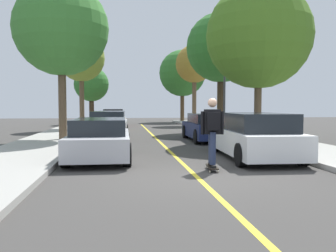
% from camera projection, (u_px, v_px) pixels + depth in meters
% --- Properties ---
extents(ground, '(80.00, 80.00, 0.00)m').
position_uv_depth(ground, '(196.00, 176.00, 8.42)').
color(ground, '#3D3A38').
extents(center_line, '(0.12, 39.20, 0.01)m').
position_uv_depth(center_line, '(172.00, 153.00, 12.38)').
color(center_line, gold).
rests_on(center_line, ground).
extents(parked_car_left_nearest, '(1.85, 4.46, 1.24)m').
position_uv_depth(parked_car_left_nearest, '(100.00, 139.00, 11.09)').
color(parked_car_left_nearest, '#B7B7BC').
rests_on(parked_car_left_nearest, ground).
extents(parked_car_left_near, '(1.98, 4.12, 1.35)m').
position_uv_depth(parked_car_left_near, '(108.00, 126.00, 17.63)').
color(parked_car_left_near, '#B7B7BC').
rests_on(parked_car_left_near, ground).
extents(parked_car_left_far, '(1.96, 4.21, 1.29)m').
position_uv_depth(parked_car_left_far, '(112.00, 121.00, 23.65)').
color(parked_car_left_far, '#BCAD89').
rests_on(parked_car_left_far, ground).
extents(parked_car_left_farthest, '(1.83, 4.13, 1.35)m').
position_uv_depth(parked_car_left_farthest, '(113.00, 118.00, 29.28)').
color(parked_car_left_farthest, maroon).
rests_on(parked_car_left_farthest, ground).
extents(parked_car_right_nearest, '(2.06, 4.71, 1.40)m').
position_uv_depth(parked_car_right_nearest, '(253.00, 136.00, 11.24)').
color(parked_car_right_nearest, white).
rests_on(parked_car_right_nearest, ground).
extents(parked_car_right_near, '(2.00, 4.33, 1.26)m').
position_uv_depth(parked_car_right_near, '(209.00, 127.00, 16.83)').
color(parked_car_right_near, navy).
rests_on(parked_car_right_near, ground).
extents(street_tree_left_nearest, '(4.15, 4.15, 6.96)m').
position_uv_depth(street_tree_left_nearest, '(61.00, 29.00, 15.94)').
color(street_tree_left_nearest, brown).
rests_on(street_tree_left_nearest, sidewalk_left).
extents(street_tree_left_near, '(3.06, 3.06, 6.14)m').
position_uv_depth(street_tree_left_near, '(81.00, 59.00, 23.87)').
color(street_tree_left_near, brown).
rests_on(street_tree_left_near, sidewalk_left).
extents(street_tree_left_far, '(3.02, 3.02, 4.88)m').
position_uv_depth(street_tree_left_far, '(91.00, 85.00, 31.68)').
color(street_tree_left_far, '#3D2D1E').
rests_on(street_tree_left_far, sidewalk_left).
extents(street_tree_right_nearest, '(4.62, 4.62, 6.87)m').
position_uv_depth(street_tree_right_nearest, '(259.00, 36.00, 15.92)').
color(street_tree_right_nearest, brown).
rests_on(street_tree_right_nearest, sidewalk_right).
extents(street_tree_right_near, '(4.21, 4.21, 7.11)m').
position_uv_depth(street_tree_right_near, '(221.00, 48.00, 21.94)').
color(street_tree_right_near, '#3D2D1E').
rests_on(street_tree_right_near, sidewalk_right).
extents(street_tree_right_far, '(3.12, 3.12, 6.50)m').
position_uv_depth(street_tree_right_far, '(194.00, 64.00, 29.95)').
color(street_tree_right_far, brown).
rests_on(street_tree_right_far, sidewalk_right).
extents(street_tree_right_farthest, '(4.59, 4.59, 7.00)m').
position_uv_depth(street_tree_right_farthest, '(182.00, 73.00, 35.91)').
color(street_tree_right_farthest, '#4C3823').
rests_on(street_tree_right_farthest, sidewalk_right).
extents(fire_hydrant, '(0.20, 0.20, 0.70)m').
position_uv_depth(fire_hydrant, '(244.00, 131.00, 16.61)').
color(fire_hydrant, '#B2140F').
rests_on(fire_hydrant, sidewalk_right).
extents(streetlamp, '(0.36, 0.24, 4.89)m').
position_uv_depth(streetlamp, '(225.00, 82.00, 20.53)').
color(streetlamp, '#38383D').
rests_on(streetlamp, sidewalk_right).
extents(skateboard, '(0.30, 0.86, 0.10)m').
position_uv_depth(skateboard, '(212.00, 167.00, 9.15)').
color(skateboard, black).
rests_on(skateboard, ground).
extents(skateboarder, '(0.59, 0.71, 1.71)m').
position_uv_depth(skateboarder, '(212.00, 128.00, 9.06)').
color(skateboarder, black).
rests_on(skateboarder, skateboard).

